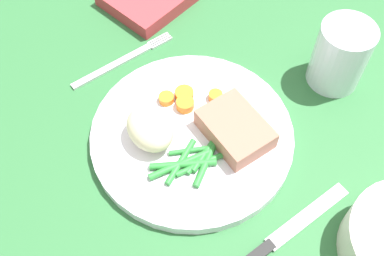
% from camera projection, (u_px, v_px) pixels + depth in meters
% --- Properties ---
extents(dining_table, '(1.20, 0.90, 0.02)m').
position_uv_depth(dining_table, '(193.00, 153.00, 0.60)').
color(dining_table, '#2D6B38').
rests_on(dining_table, ground).
extents(dinner_plate, '(0.26, 0.26, 0.02)m').
position_uv_depth(dinner_plate, '(192.00, 136.00, 0.59)').
color(dinner_plate, white).
rests_on(dinner_plate, dining_table).
extents(meat_portion, '(0.09, 0.07, 0.03)m').
position_uv_depth(meat_portion, '(235.00, 129.00, 0.57)').
color(meat_portion, '#A86B56').
rests_on(meat_portion, dinner_plate).
extents(mashed_potatoes, '(0.07, 0.05, 0.04)m').
position_uv_depth(mashed_potatoes, '(150.00, 129.00, 0.56)').
color(mashed_potatoes, beige).
rests_on(mashed_potatoes, dinner_plate).
extents(carrot_slices, '(0.06, 0.07, 0.01)m').
position_uv_depth(carrot_slices, '(187.00, 99.00, 0.61)').
color(carrot_slices, orange).
rests_on(carrot_slices, dinner_plate).
extents(green_beans, '(0.06, 0.11, 0.01)m').
position_uv_depth(green_beans, '(194.00, 160.00, 0.56)').
color(green_beans, '#2D8C38').
rests_on(green_beans, dinner_plate).
extents(fork, '(0.01, 0.17, 0.00)m').
position_uv_depth(fork, '(123.00, 61.00, 0.67)').
color(fork, silver).
rests_on(fork, dining_table).
extents(knife, '(0.02, 0.21, 0.01)m').
position_uv_depth(knife, '(277.00, 240.00, 0.53)').
color(knife, black).
rests_on(knife, dining_table).
extents(water_glass, '(0.07, 0.07, 0.09)m').
position_uv_depth(water_glass, '(339.00, 59.00, 0.62)').
color(water_glass, silver).
rests_on(water_glass, dining_table).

